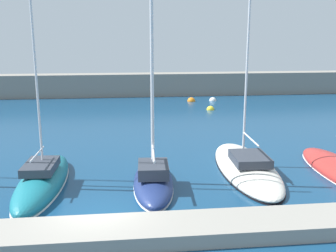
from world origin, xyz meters
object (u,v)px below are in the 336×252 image
object	(u,v)px
mooring_buoy_yellow	(210,110)
sailboat_teal_third	(43,181)
sailboat_navy_fourth	(153,180)
sailboat_ivory_fifth	(246,166)
mooring_buoy_orange	(191,101)
mooring_buoy_white	(213,101)

from	to	relation	value
mooring_buoy_yellow	sailboat_teal_third	bearing A→B (deg)	-123.53
sailboat_navy_fourth	mooring_buoy_yellow	distance (m)	20.25
sailboat_teal_third	sailboat_ivory_fifth	world-z (taller)	sailboat_ivory_fifth
mooring_buoy_orange	mooring_buoy_yellow	size ratio (longest dim) A/B	1.13
sailboat_navy_fourth	mooring_buoy_yellow	xyz separation A→B (m)	(6.98, 19.00, -0.32)
sailboat_teal_third	mooring_buoy_yellow	bearing A→B (deg)	-30.86
mooring_buoy_orange	mooring_buoy_white	bearing A→B (deg)	2.90
sailboat_teal_third	sailboat_navy_fourth	xyz separation A→B (m)	(5.29, -0.49, -0.00)
mooring_buoy_yellow	mooring_buoy_white	xyz separation A→B (m)	(1.40, 5.21, 0.00)
sailboat_ivory_fifth	mooring_buoy_white	world-z (taller)	sailboat_ivory_fifth
mooring_buoy_white	mooring_buoy_orange	bearing A→B (deg)	-177.10
mooring_buoy_yellow	mooring_buoy_white	world-z (taller)	mooring_buoy_white
sailboat_navy_fourth	mooring_buoy_orange	size ratio (longest dim) A/B	11.27
mooring_buoy_yellow	mooring_buoy_white	bearing A→B (deg)	74.96
mooring_buoy_orange	sailboat_teal_third	bearing A→B (deg)	-115.46
sailboat_ivory_fifth	mooring_buoy_yellow	distance (m)	17.48
sailboat_teal_third	mooring_buoy_white	world-z (taller)	sailboat_teal_third
sailboat_teal_third	mooring_buoy_yellow	distance (m)	22.21
sailboat_ivory_fifth	mooring_buoy_white	bearing A→B (deg)	-6.25
sailboat_navy_fourth	mooring_buoy_yellow	world-z (taller)	sailboat_navy_fourth
mooring_buoy_white	sailboat_teal_third	bearing A→B (deg)	-119.95
sailboat_navy_fourth	mooring_buoy_orange	distance (m)	24.82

